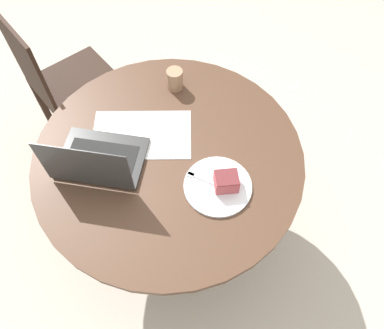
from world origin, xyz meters
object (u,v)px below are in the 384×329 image
object	(u,v)px
chair	(64,86)
coffee_glass	(175,79)
plate	(218,186)
laptop	(98,160)

from	to	relation	value
chair	coffee_glass	bearing A→B (deg)	28.58
coffee_glass	plate	bearing A→B (deg)	-71.32
plate	laptop	bearing A→B (deg)	168.39
plate	coffee_glass	bearing A→B (deg)	108.68
chair	coffee_glass	distance (m)	0.73
chair	coffee_glass	world-z (taller)	chair
plate	coffee_glass	xyz separation A→B (m)	(-0.17, 0.51, 0.04)
plate	coffee_glass	size ratio (longest dim) A/B	2.67
plate	laptop	size ratio (longest dim) A/B	0.70
chair	laptop	distance (m)	0.80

